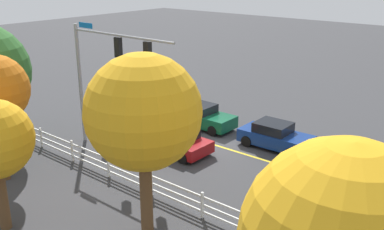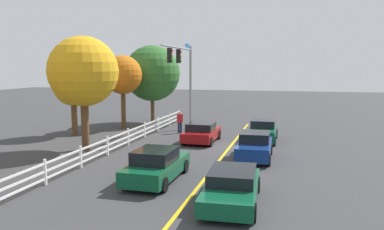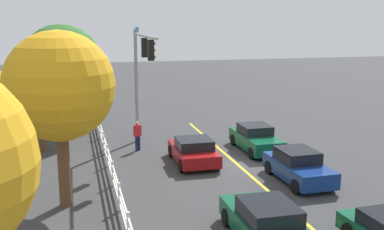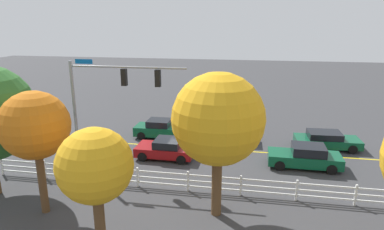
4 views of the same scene
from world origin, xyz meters
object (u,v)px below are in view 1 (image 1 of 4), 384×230
object	(u,v)px
pedestrian	(104,135)
tree_0	(143,113)
car_1	(275,136)
car_2	(340,191)
car_4	(202,116)
car_0	(176,141)

from	to	relation	value
pedestrian	tree_0	size ratio (longest dim) A/B	0.24
car_1	pedestrian	bearing A→B (deg)	-138.46
car_2	pedestrian	size ratio (longest dim) A/B	2.69
car_1	car_4	xyz separation A→B (m)	(5.28, -0.06, -0.01)
car_1	tree_0	distance (m)	11.12
tree_0	pedestrian	bearing A→B (deg)	-28.31
car_0	car_4	xyz separation A→B (m)	(1.42, -4.02, 0.05)
car_2	pedestrian	distance (m)	12.55
car_0	tree_0	size ratio (longest dim) A/B	0.57
car_2	car_4	bearing A→B (deg)	-19.82
car_1	pedestrian	size ratio (longest dim) A/B	2.42
pedestrian	car_2	bearing A→B (deg)	-29.99
car_1	car_4	world-z (taller)	car_1
car_4	car_1	bearing A→B (deg)	-0.65
car_4	tree_0	distance (m)	12.49
car_1	pedestrian	world-z (taller)	pedestrian
car_4	pedestrian	world-z (taller)	pedestrian
car_2	car_0	bearing A→B (deg)	1.10
car_1	tree_0	world-z (taller)	tree_0
car_0	car_1	xyz separation A→B (m)	(-3.87, -3.96, 0.06)
car_0	car_4	world-z (taller)	car_4
car_2	tree_0	distance (m)	9.16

